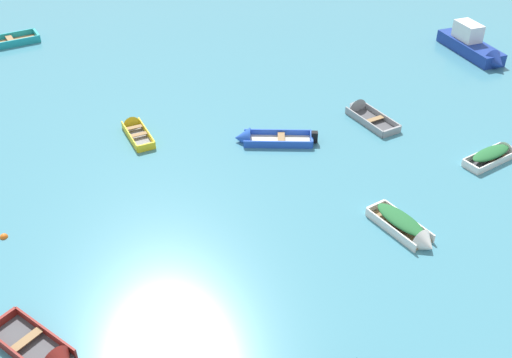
# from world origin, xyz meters

# --- Properties ---
(rowboat_grey_cluster_inner) EXTENTS (2.38, 3.22, 1.00)m
(rowboat_grey_cluster_inner) POSITION_xyz_m (5.21, 27.23, 0.15)
(rowboat_grey_cluster_inner) COLOR #4C4C51
(rowboat_grey_cluster_inner) RESTS_ON ground_plane
(rowboat_white_far_back) EXTENTS (2.79, 2.15, 0.79)m
(rowboat_white_far_back) POSITION_xyz_m (10.19, 23.24, 0.25)
(rowboat_white_far_back) COLOR #4C4C51
(rowboat_white_far_back) RESTS_ON ground_plane
(motor_launch_deep_blue_back_row_right) EXTENTS (2.77, 5.19, 1.83)m
(motor_launch_deep_blue_back_row_right) POSITION_xyz_m (12.83, 33.95, 0.53)
(motor_launch_deep_blue_back_row_right) COLOR navy
(motor_launch_deep_blue_back_row_right) RESTS_ON ground_plane
(rowboat_yellow_midfield_left) EXTENTS (1.84, 2.83, 0.76)m
(rowboat_yellow_midfield_left) POSITION_xyz_m (-5.37, 26.10, 0.15)
(rowboat_yellow_midfield_left) COLOR gray
(rowboat_yellow_midfield_left) RESTS_ON ground_plane
(rowboat_maroon_cluster_outer) EXTENTS (3.07, 2.73, 0.99)m
(rowboat_maroon_cluster_outer) POSITION_xyz_m (-6.12, 13.46, 0.16)
(rowboat_maroon_cluster_outer) COLOR #4C4C51
(rowboat_maroon_cluster_outer) RESTS_ON ground_plane
(rowboat_white_midfield_right) EXTENTS (2.26, 2.91, 0.87)m
(rowboat_white_midfield_right) POSITION_xyz_m (5.25, 18.43, 0.26)
(rowboat_white_midfield_right) COLOR #99754C
(rowboat_white_midfield_right) RESTS_ON ground_plane
(rowboat_blue_foreground_center) EXTENTS (3.67, 1.25, 0.96)m
(rowboat_blue_foreground_center) POSITION_xyz_m (0.26, 24.96, 0.16)
(rowboat_blue_foreground_center) COLOR beige
(rowboat_blue_foreground_center) RESTS_ON ground_plane
(mooring_buoy_midfield) EXTENTS (0.28, 0.28, 0.28)m
(mooring_buoy_midfield) POSITION_xyz_m (-9.04, 18.87, 0.00)
(mooring_buoy_midfield) COLOR orange
(mooring_buoy_midfield) RESTS_ON ground_plane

